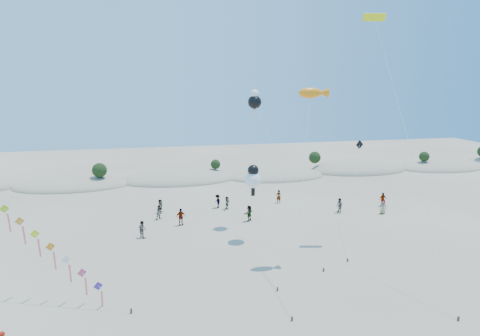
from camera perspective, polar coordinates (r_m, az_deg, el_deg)
name	(u,v)px	position (r m, az deg, el deg)	size (l,w,h in m)	color
dune_ridge	(186,179)	(65.89, -7.71, -1.51)	(145.30, 11.49, 5.57)	gray
fish_kite	(313,94)	(34.54, 10.38, 10.38)	(6.06, 9.95, 15.04)	#3F2D1E
cartoon_kite_low	(253,178)	(39.23, 1.88, -1.42)	(1.62, 11.41, 7.61)	#3F2D1E
cartoon_kite_high	(255,101)	(43.26, 2.10, 9.53)	(3.80, 13.98, 14.74)	#3F2D1E
parafoil_kite	(376,23)	(41.82, 18.76, 18.91)	(2.71, 16.62, 21.84)	#3F2D1E
dark_kite	(357,169)	(43.89, 16.30, -0.20)	(6.66, 10.50, 9.22)	#3F2D1E
beachgoers	(242,208)	(47.56, 0.36, -5.77)	(30.75, 9.44, 1.91)	slate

